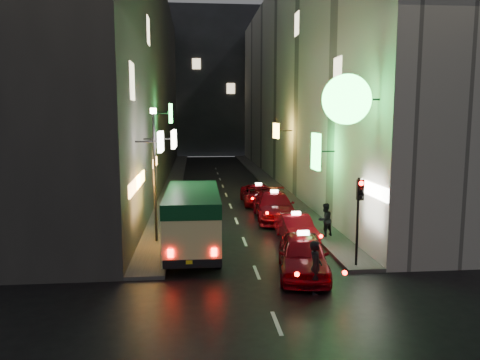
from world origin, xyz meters
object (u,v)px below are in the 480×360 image
object	(u,v)px
minibus	(193,214)
pedestrian_crossing	(316,264)
traffic_light	(359,203)
lamp_post	(155,166)
taxi_near	(303,252)

from	to	relation	value
minibus	pedestrian_crossing	size ratio (longest dim) A/B	3.12
minibus	traffic_light	bearing A→B (deg)	-23.58
traffic_light	lamp_post	distance (m)	9.42
pedestrian_crossing	lamp_post	world-z (taller)	lamp_post
taxi_near	minibus	bearing A→B (deg)	142.77
lamp_post	traffic_light	bearing A→B (deg)	-28.91
lamp_post	taxi_near	bearing A→B (deg)	-39.54
minibus	lamp_post	xyz separation A→B (m)	(-1.73, 1.70, 1.96)
traffic_light	lamp_post	size ratio (longest dim) A/B	0.56
lamp_post	minibus	bearing A→B (deg)	-44.55
taxi_near	pedestrian_crossing	xyz separation A→B (m)	(-0.01, -1.93, 0.14)
minibus	lamp_post	bearing A→B (deg)	135.45
minibus	traffic_light	xyz separation A→B (m)	(6.47, -2.82, 0.92)
minibus	lamp_post	size ratio (longest dim) A/B	1.05
taxi_near	lamp_post	world-z (taller)	lamp_post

